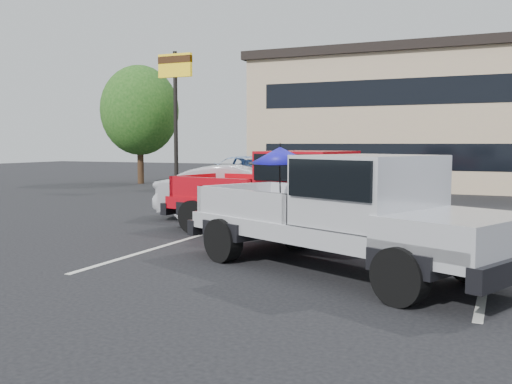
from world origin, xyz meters
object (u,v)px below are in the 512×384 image
silver_pickup (356,208)px  blue_suv (244,177)px  red_pickup (301,190)px  motel_sign (175,83)px  silver_sedan (240,193)px  tree_left (140,110)px

silver_pickup → blue_suv: 13.24m
silver_pickup → red_pickup: (-2.02, 3.14, -0.02)m
blue_suv → motel_sign: bearing=157.2°
silver_sedan → blue_suv: size_ratio=0.79×
motel_sign → tree_left: tree_left is taller
blue_suv → silver_sedan: bearing=-67.1°
motel_sign → blue_suv: 5.77m
motel_sign → red_pickup: motel_sign is taller
red_pickup → silver_sedan: 3.22m
silver_sedan → blue_suv: 6.51m
silver_sedan → motel_sign: bearing=27.3°
tree_left → silver_pickup: bearing=-46.1°
red_pickup → blue_suv: size_ratio=1.06×
red_pickup → blue_suv: (-5.13, 8.00, -0.25)m
silver_pickup → red_pickup: silver_pickup is taller
motel_sign → silver_sedan: bearing=-48.4°
tree_left → silver_pickup: size_ratio=1.00×
motel_sign → blue_suv: motel_sign is taller
red_pickup → silver_sedan: red_pickup is taller
silver_pickup → red_pickup: bearing=147.2°
silver_pickup → silver_sedan: bearing=155.2°
red_pickup → blue_suv: red_pickup is taller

